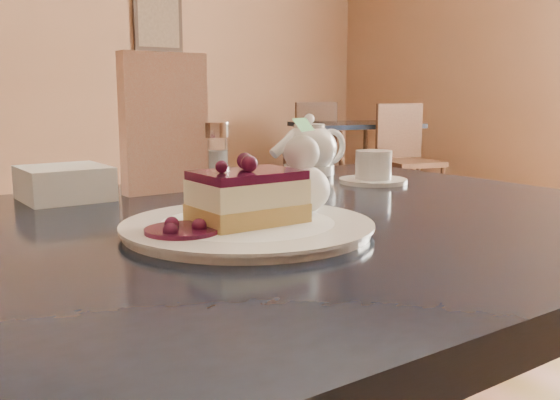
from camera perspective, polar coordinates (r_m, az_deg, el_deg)
main_table at (r=0.83m, az=-4.94°, el=-7.97°), size 1.29×0.88×0.80m
dessert_plate at (r=0.76m, az=-2.98°, el=-2.54°), size 0.30×0.30×0.01m
cheesecake_slice at (r=0.75m, az=-3.01°, el=0.25°), size 0.13×0.09×0.06m
whipped_cream at (r=0.81m, az=1.97°, el=1.01°), size 0.08×0.08×0.07m
berry_sauce at (r=0.71m, az=-8.93°, el=-2.78°), size 0.09×0.09×0.01m
tea_set at (r=1.28m, az=3.76°, el=4.26°), size 0.20×0.29×0.11m
menu_card at (r=1.07m, az=-10.51°, el=6.89°), size 0.15×0.04×0.23m
sugar_shaker at (r=1.12m, az=-6.31°, el=4.21°), size 0.06×0.06×0.12m
napkin_stack at (r=1.05m, az=-19.11°, el=1.47°), size 0.13×0.13×0.05m
bg_table_far_right at (r=5.48m, az=6.74°, el=0.23°), size 1.12×1.74×1.16m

